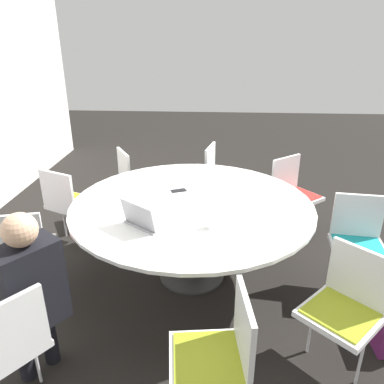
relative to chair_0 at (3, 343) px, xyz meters
name	(u,v)px	position (x,y,z in m)	size (l,w,h in m)	color
ground_plane	(192,275)	(1.43, -0.97, -0.52)	(16.00, 16.00, 0.00)	black
conference_table	(192,213)	(1.43, -0.97, 0.14)	(2.10, 2.10, 0.76)	#333333
chair_0	(3,343)	(0.00, 0.00, 0.00)	(0.60, 0.60, 0.86)	silver
chair_1	(220,351)	(0.02, -1.22, 0.00)	(0.49, 0.47, 0.86)	silver
chair_2	(347,302)	(0.48, -2.04, 0.00)	(0.61, 0.61, 0.86)	silver
chair_3	(358,238)	(1.33, -2.40, 0.00)	(0.47, 0.49, 0.86)	silver
chair_4	(293,189)	(2.38, -2.04, 0.00)	(0.60, 0.61, 0.86)	silver
chair_5	(220,174)	(2.83, -1.23, 0.00)	(0.52, 0.51, 0.86)	silver
chair_6	(135,178)	(2.63, -0.21, 0.00)	(0.59, 0.58, 0.86)	silver
chair_7	(68,200)	(1.94, 0.36, 0.00)	(0.56, 0.57, 0.86)	silver
chair_8	(22,246)	(1.01, 0.39, 0.00)	(0.51, 0.53, 0.86)	silver
person_0	(30,288)	(0.24, -0.08, 0.19)	(0.42, 0.39, 1.21)	black
laptop	(144,220)	(0.97, -0.64, 0.30)	(0.39, 0.41, 0.21)	#99999E
coffee_cup	(211,223)	(0.98, -1.14, 0.29)	(0.08, 0.08, 0.09)	white
cell_phone	(179,191)	(1.68, -0.83, 0.25)	(0.12, 0.16, 0.01)	black
handbag	(383,326)	(0.69, -2.42, -0.38)	(0.36, 0.16, 0.28)	#661E56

